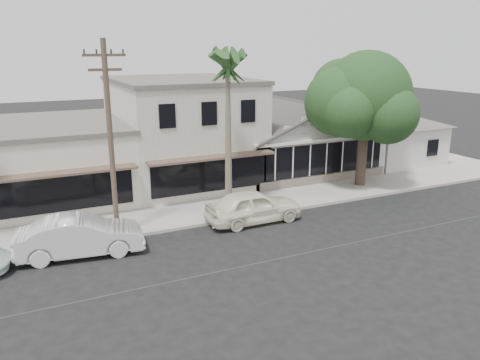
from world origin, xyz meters
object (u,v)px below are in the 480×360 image
utility_pole (110,137)px  shade_tree (362,98)px  car_1 (80,236)px  car_0 (253,206)px

utility_pole → shade_tree: (15.69, 2.15, 0.81)m
utility_pole → car_1: size_ratio=1.71×
utility_pole → shade_tree: 15.86m
utility_pole → car_0: (6.71, -0.82, -3.94)m
car_0 → car_1: 8.49m
car_1 → shade_tree: (17.46, 3.35, 4.74)m
car_0 → shade_tree: 10.59m
car_1 → car_0: bearing=-80.2°
car_1 → shade_tree: bearing=-71.9°
utility_pole → car_1: (-1.77, -1.20, -3.92)m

